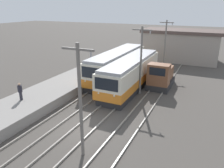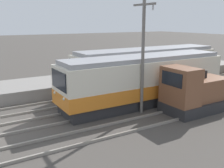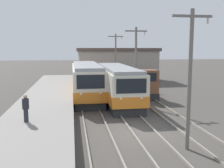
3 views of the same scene
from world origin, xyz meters
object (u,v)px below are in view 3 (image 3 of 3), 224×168
at_px(commuter_train_left, 86,82).
at_px(commuter_train_center, 117,85).
at_px(shunting_locomotive, 142,86).
at_px(catenary_mast_near, 190,75).
at_px(person_on_platform, 26,107).
at_px(catenary_mast_far, 116,58).
at_px(catenary_mast_mid, 136,63).

height_order(commuter_train_left, commuter_train_center, commuter_train_left).
height_order(shunting_locomotive, catenary_mast_near, catenary_mast_near).
xyz_separation_m(commuter_train_center, person_on_platform, (-6.92, -9.36, 0.18)).
distance_m(catenary_mast_far, person_on_platform, 21.02).
relative_size(catenary_mast_near, person_on_platform, 4.38).
height_order(catenary_mast_mid, person_on_platform, catenary_mast_mid).
height_order(commuter_train_left, catenary_mast_mid, catenary_mast_mid).
relative_size(commuter_train_center, catenary_mast_mid, 1.79).
relative_size(shunting_locomotive, person_on_platform, 2.85).
bearing_deg(shunting_locomotive, catenary_mast_mid, -115.97).
bearing_deg(catenary_mast_mid, commuter_train_center, 137.93).
height_order(commuter_train_center, catenary_mast_far, catenary_mast_far).
bearing_deg(commuter_train_center, commuter_train_left, 137.87).
distance_m(shunting_locomotive, catenary_mast_far, 8.63).
bearing_deg(commuter_train_center, person_on_platform, -126.46).
relative_size(commuter_train_center, catenary_mast_far, 1.79).
bearing_deg(catenary_mast_far, commuter_train_center, -98.76).
distance_m(commuter_train_center, catenary_mast_near, 12.79).
xyz_separation_m(catenary_mast_near, person_on_platform, (-8.43, 3.15, -2.05)).
relative_size(commuter_train_left, person_on_platform, 8.19).
bearing_deg(commuter_train_center, shunting_locomotive, 29.58).
height_order(shunting_locomotive, catenary_mast_mid, catenary_mast_mid).
relative_size(commuter_train_left, shunting_locomotive, 2.87).
relative_size(shunting_locomotive, catenary_mast_far, 0.65).
distance_m(commuter_train_left, shunting_locomotive, 5.88).
distance_m(catenary_mast_near, catenary_mast_far, 22.29).
xyz_separation_m(catenary_mast_near, catenary_mast_mid, (0.00, 11.15, 0.00)).
bearing_deg(commuter_train_center, catenary_mast_mid, -42.07).
bearing_deg(person_on_platform, commuter_train_left, 70.91).
xyz_separation_m(catenary_mast_near, catenary_mast_far, (0.00, 22.29, 0.00)).
bearing_deg(shunting_locomotive, person_on_platform, -131.87).
relative_size(catenary_mast_mid, person_on_platform, 4.38).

